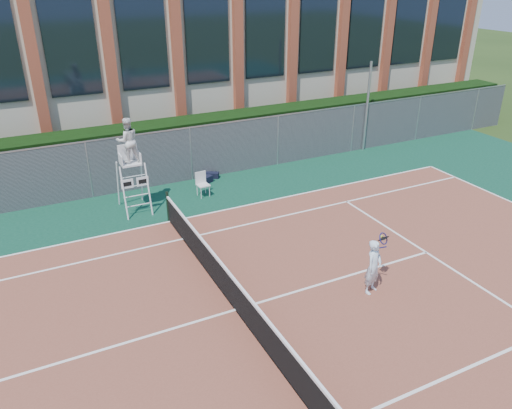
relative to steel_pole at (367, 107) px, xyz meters
name	(u,v)px	position (x,y,z in m)	size (l,w,h in m)	color
ground	(236,311)	(-10.65, -8.70, -2.08)	(120.00, 120.00, 0.00)	#233814
apron	(221,290)	(-10.65, -7.70, -2.08)	(36.00, 20.00, 0.01)	#0C3828
tennis_court	(236,310)	(-10.65, -8.70, -2.06)	(23.77, 10.97, 0.02)	brown
tennis_net	(235,293)	(-10.65, -8.70, -1.55)	(0.10, 11.30, 1.10)	black
fence	(142,162)	(-10.65, 0.10, -0.98)	(40.00, 0.06, 2.20)	#595E60
hedge	(135,153)	(-10.65, 1.30, -0.98)	(40.00, 1.40, 2.20)	black
building	(90,50)	(-10.65, 9.25, 2.06)	(45.00, 10.60, 8.22)	beige
steel_pole	(367,107)	(0.00, 0.00, 0.00)	(0.12, 0.12, 4.17)	#9EA0A5
umpire_chair	(128,143)	(-11.46, -1.65, 0.42)	(0.96, 1.47, 3.43)	white
plastic_chair	(202,182)	(-8.84, -1.59, -1.52)	(0.47, 0.47, 0.93)	silver
sports_bag_near	(206,180)	(-8.31, -0.54, -1.93)	(0.65, 0.26, 0.28)	black
sports_bag_far	(211,175)	(-7.88, -0.10, -1.95)	(0.60, 0.26, 0.24)	black
tennis_player	(374,266)	(-7.05, -9.57, -1.28)	(0.93, 0.70, 1.57)	white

